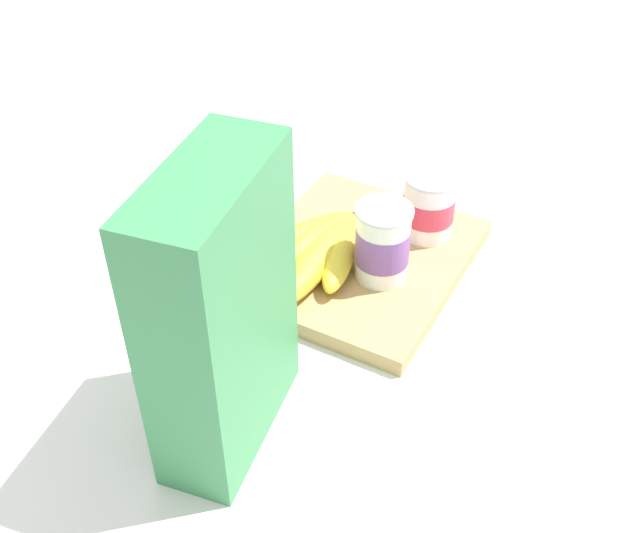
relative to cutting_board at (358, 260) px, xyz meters
name	(u,v)px	position (x,y,z in m)	size (l,w,h in m)	color
ground_plane	(358,267)	(0.00, 0.00, -0.01)	(2.40, 2.40, 0.00)	silver
cutting_board	(358,260)	(0.00, 0.00, 0.00)	(0.29, 0.25, 0.02)	tan
cereal_box	(223,317)	(0.28, 0.00, 0.14)	(0.18, 0.08, 0.30)	#38844C
yogurt_cup_front	(429,206)	(-0.08, 0.06, 0.05)	(0.07, 0.07, 0.08)	white
yogurt_cup_back	(383,243)	(0.02, 0.04, 0.06)	(0.07, 0.07, 0.10)	white
banana_bunch	(315,248)	(0.04, -0.04, 0.03)	(0.20, 0.16, 0.04)	yellow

